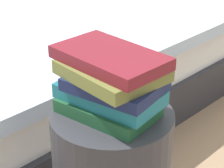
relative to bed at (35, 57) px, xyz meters
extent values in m
cube|color=#2D2D33|center=(0.00, -0.01, -0.12)|extent=(1.54, 2.03, 0.22)
cube|color=white|center=(0.00, -0.01, 0.08)|extent=(1.47, 1.95, 0.18)
cube|color=silver|center=(0.00, -0.01, 0.20)|extent=(1.56, 1.99, 0.06)
cube|color=#1E512D|center=(1.06, -0.54, 0.33)|extent=(0.27, 0.19, 0.04)
cube|color=#1E727F|center=(1.06, -0.54, 0.37)|extent=(0.29, 0.18, 0.04)
cube|color=#19234C|center=(1.08, -0.54, 0.41)|extent=(0.26, 0.21, 0.03)
cube|color=olive|center=(1.06, -0.54, 0.44)|extent=(0.27, 0.22, 0.04)
cube|color=maroon|center=(1.06, -0.53, 0.48)|extent=(0.30, 0.18, 0.03)
camera|label=1|loc=(1.76, -1.28, 0.92)|focal=69.76mm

